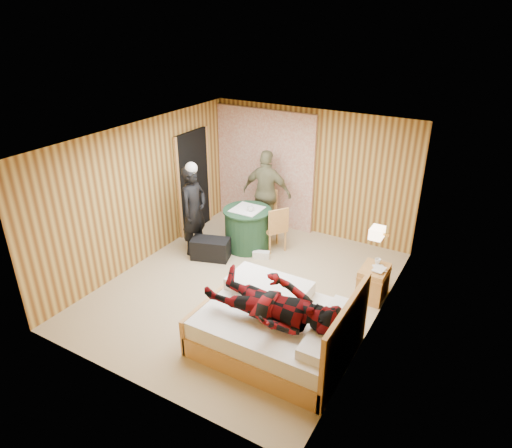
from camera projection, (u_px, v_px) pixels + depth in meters
The scene contains 23 objects.
floor at pixel (246, 288), 7.54m from camera, with size 4.20×5.00×0.01m, color #C6B482.
ceiling at pixel (244, 139), 6.46m from camera, with size 4.20×5.00×0.01m, color white.
wall_back at pixel (311, 173), 8.95m from camera, with size 4.20×0.02×2.50m, color tan.
wall_left at pixel (142, 194), 7.95m from camera, with size 0.02×5.00×2.50m, color tan.
wall_right at pixel (380, 252), 6.05m from camera, with size 0.02×5.00×2.50m, color tan.
curtain at pixel (265, 168), 9.37m from camera, with size 2.20×0.08×2.40m, color beige.
doorway at pixel (193, 182), 9.12m from camera, with size 0.06×0.90×2.05m, color black.
wall_lamp at pixel (377, 233), 6.46m from camera, with size 0.26×0.24×0.16m.
bed at pixel (278, 328), 6.11m from camera, with size 1.99×1.56×1.07m.
nightstand at pixel (373, 282), 7.17m from camera, with size 0.41×0.56×0.54m.
round_table at pixel (247, 228), 8.64m from camera, with size 0.90×0.90×0.80m.
chair_far at pixel (265, 208), 9.14m from camera, with size 0.46×0.46×0.93m.
chair_near at pixel (276, 226), 8.46m from camera, with size 0.56×0.56×0.89m.
duffel_bag at pixel (211, 249), 8.34m from camera, with size 0.68×0.36×0.39m, color black.
sneaker_left at pixel (261, 255), 8.42m from camera, with size 0.24×0.10×0.11m, color silver.
sneaker_right at pixel (261, 255), 8.39m from camera, with size 0.31×0.12×0.14m, color silver.
woman_standing at pixel (194, 211), 8.30m from camera, with size 0.61×0.40×1.68m, color black.
man_at_table at pixel (267, 193), 9.03m from camera, with size 1.01×0.42×1.72m, color #74714D.
man_on_bed at pixel (273, 296), 5.63m from camera, with size 1.77×0.67×0.86m, color #61090C.
book_lower at pixel (374, 269), 7.02m from camera, with size 0.17×0.22×0.02m, color silver.
book_upper at pixel (374, 268), 7.01m from camera, with size 0.16×0.22×0.02m, color silver.
cup_nightstand at pixel (378, 262), 7.14m from camera, with size 0.10×0.10×0.09m, color silver.
cup_table at pixel (250, 209), 8.36m from camera, with size 0.12×0.12×0.10m, color silver.
Camera 1 is at (3.32, -5.41, 4.20)m, focal length 32.00 mm.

